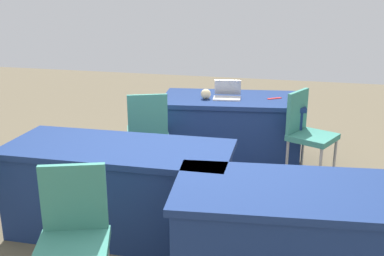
{
  "coord_description": "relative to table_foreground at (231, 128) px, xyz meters",
  "views": [
    {
      "loc": [
        -0.9,
        3.26,
        1.99
      ],
      "look_at": [
        -0.03,
        -0.15,
        0.9
      ],
      "focal_mm": 41.47,
      "sensor_mm": 36.0,
      "label": 1
    }
  ],
  "objects": [
    {
      "name": "chair_aisle",
      "position": [
        -0.89,
        0.41,
        0.17
      ],
      "size": [
        0.58,
        0.58,
        0.97
      ],
      "rotation": [
        0.0,
        0.0,
        1.13
      ],
      "color": "#9E9993",
      "rests_on": "ground"
    },
    {
      "name": "laptop_silver",
      "position": [
        0.05,
        0.05,
        0.42
      ],
      "size": [
        0.35,
        0.33,
        0.21
      ],
      "rotation": [
        0.0,
        0.0,
        0.12
      ],
      "color": "silver",
      "rests_on": "table_foreground"
    },
    {
      "name": "table_mid_right",
      "position": [
        -0.85,
        2.43,
        -0.0
      ],
      "size": [
        1.72,
        1.0,
        0.77
      ],
      "rotation": [
        0.0,
        0.0,
        0.12
      ],
      "color": "navy",
      "rests_on": "ground"
    },
    {
      "name": "chair_by_pillar",
      "position": [
        0.79,
        0.78,
        0.17
      ],
      "size": [
        0.57,
        0.57,
        0.97
      ],
      "rotation": [
        0.0,
        0.0,
        3.53
      ],
      "color": "#9E9993",
      "rests_on": "ground"
    },
    {
      "name": "ground_plane",
      "position": [
        0.09,
        1.87,
        -0.39
      ],
      "size": [
        14.4,
        14.4,
        0.0
      ],
      "primitive_type": "plane",
      "color": "brown"
    },
    {
      "name": "yarn_ball",
      "position": [
        0.28,
        0.15,
        0.44
      ],
      "size": [
        0.12,
        0.12,
        0.12
      ],
      "primitive_type": "sphere",
      "color": "beige",
      "rests_on": "table_foreground"
    },
    {
      "name": "table_mid_left",
      "position": [
        0.62,
        1.96,
        0.0
      ],
      "size": [
        1.9,
        0.84,
        0.77
      ],
      "rotation": [
        0.0,
        0.0,
        0.03
      ],
      "color": "navy",
      "rests_on": "ground"
    },
    {
      "name": "table_foreground",
      "position": [
        0.0,
        0.0,
        0.0
      ],
      "size": [
        1.76,
        1.13,
        0.77
      ],
      "rotation": [
        0.0,
        0.0,
        0.14
      ],
      "color": "navy",
      "rests_on": "ground"
    },
    {
      "name": "scissors_red",
      "position": [
        -0.5,
        -0.06,
        0.39
      ],
      "size": [
        0.17,
        0.13,
        0.01
      ],
      "primitive_type": "cube",
      "rotation": [
        0.0,
        0.0,
        0.63
      ],
      "color": "red",
      "rests_on": "table_foreground"
    },
    {
      "name": "chair_near_front",
      "position": [
        0.51,
        2.94,
        0.15
      ],
      "size": [
        0.57,
        0.57,
        0.95
      ],
      "rotation": [
        0.0,
        0.0,
        0.36
      ],
      "color": "#9E9993",
      "rests_on": "ground"
    }
  ]
}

